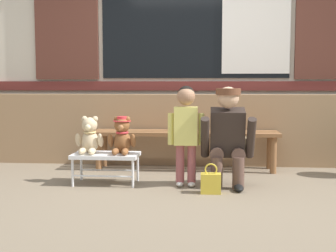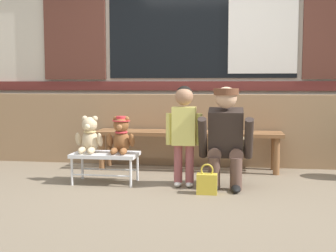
{
  "view_description": "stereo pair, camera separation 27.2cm",
  "coord_description": "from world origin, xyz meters",
  "px_view_note": "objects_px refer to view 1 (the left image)",
  "views": [
    {
      "loc": [
        0.16,
        -3.96,
        0.98
      ],
      "look_at": [
        -0.23,
        0.52,
        0.55
      ],
      "focal_mm": 47.6,
      "sensor_mm": 36.0,
      "label": 1
    },
    {
      "loc": [
        0.43,
        -3.93,
        0.98
      ],
      "look_at": [
        -0.23,
        0.52,
        0.55
      ],
      "focal_mm": 47.6,
      "sensor_mm": 36.0,
      "label": 2
    }
  ],
  "objects_px": {
    "teddy_bear_plain": "(90,137)",
    "teddy_bear_with_hat": "(122,136)",
    "adult_crouching": "(229,137)",
    "small_display_bench": "(106,157)",
    "child_standing": "(186,125)",
    "handbag_on_ground": "(211,183)",
    "wooden_bench_long": "(185,137)"
  },
  "relations": [
    {
      "from": "teddy_bear_with_hat",
      "to": "handbag_on_ground",
      "type": "bearing_deg",
      "value": -19.33
    },
    {
      "from": "teddy_bear_plain",
      "to": "wooden_bench_long",
      "type": "bearing_deg",
      "value": 41.48
    },
    {
      "from": "child_standing",
      "to": "teddy_bear_with_hat",
      "type": "bearing_deg",
      "value": 176.29
    },
    {
      "from": "small_display_bench",
      "to": "teddy_bear_plain",
      "type": "relative_size",
      "value": 1.76
    },
    {
      "from": "wooden_bench_long",
      "to": "handbag_on_ground",
      "type": "bearing_deg",
      "value": -75.51
    },
    {
      "from": "child_standing",
      "to": "handbag_on_ground",
      "type": "height_order",
      "value": "child_standing"
    },
    {
      "from": "small_display_bench",
      "to": "child_standing",
      "type": "distance_m",
      "value": 0.85
    },
    {
      "from": "wooden_bench_long",
      "to": "adult_crouching",
      "type": "height_order",
      "value": "adult_crouching"
    },
    {
      "from": "wooden_bench_long",
      "to": "adult_crouching",
      "type": "bearing_deg",
      "value": -61.65
    },
    {
      "from": "teddy_bear_plain",
      "to": "handbag_on_ground",
      "type": "distance_m",
      "value": 1.27
    },
    {
      "from": "wooden_bench_long",
      "to": "teddy_bear_plain",
      "type": "xyz_separation_m",
      "value": [
        -0.9,
        -0.79,
        0.09
      ]
    },
    {
      "from": "teddy_bear_plain",
      "to": "teddy_bear_with_hat",
      "type": "xyz_separation_m",
      "value": [
        0.32,
        0.0,
        0.01
      ]
    },
    {
      "from": "wooden_bench_long",
      "to": "teddy_bear_with_hat",
      "type": "bearing_deg",
      "value": -126.05
    },
    {
      "from": "wooden_bench_long",
      "to": "handbag_on_ground",
      "type": "distance_m",
      "value": 1.16
    },
    {
      "from": "wooden_bench_long",
      "to": "small_display_bench",
      "type": "bearing_deg",
      "value": -132.84
    },
    {
      "from": "teddy_bear_plain",
      "to": "adult_crouching",
      "type": "bearing_deg",
      "value": -1.57
    },
    {
      "from": "teddy_bear_with_hat",
      "to": "wooden_bench_long",
      "type": "bearing_deg",
      "value": 53.95
    },
    {
      "from": "teddy_bear_with_hat",
      "to": "child_standing",
      "type": "xyz_separation_m",
      "value": [
        0.62,
        -0.04,
        0.12
      ]
    },
    {
      "from": "wooden_bench_long",
      "to": "small_display_bench",
      "type": "relative_size",
      "value": 3.28
    },
    {
      "from": "teddy_bear_plain",
      "to": "teddy_bear_with_hat",
      "type": "distance_m",
      "value": 0.32
    },
    {
      "from": "adult_crouching",
      "to": "handbag_on_ground",
      "type": "height_order",
      "value": "adult_crouching"
    },
    {
      "from": "teddy_bear_plain",
      "to": "adult_crouching",
      "type": "distance_m",
      "value": 1.34
    },
    {
      "from": "small_display_bench",
      "to": "teddy_bear_with_hat",
      "type": "distance_m",
      "value": 0.26
    },
    {
      "from": "child_standing",
      "to": "adult_crouching",
      "type": "height_order",
      "value": "child_standing"
    },
    {
      "from": "adult_crouching",
      "to": "child_standing",
      "type": "bearing_deg",
      "value": -179.6
    },
    {
      "from": "wooden_bench_long",
      "to": "child_standing",
      "type": "relative_size",
      "value": 2.19
    },
    {
      "from": "small_display_bench",
      "to": "child_standing",
      "type": "height_order",
      "value": "child_standing"
    },
    {
      "from": "wooden_bench_long",
      "to": "teddy_bear_plain",
      "type": "height_order",
      "value": "teddy_bear_plain"
    },
    {
      "from": "small_display_bench",
      "to": "handbag_on_ground",
      "type": "bearing_deg",
      "value": -16.36
    },
    {
      "from": "child_standing",
      "to": "adult_crouching",
      "type": "bearing_deg",
      "value": 0.4
    },
    {
      "from": "child_standing",
      "to": "wooden_bench_long",
      "type": "bearing_deg",
      "value": 93.22
    },
    {
      "from": "teddy_bear_with_hat",
      "to": "handbag_on_ground",
      "type": "xyz_separation_m",
      "value": [
        0.86,
        -0.3,
        -0.38
      ]
    }
  ]
}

